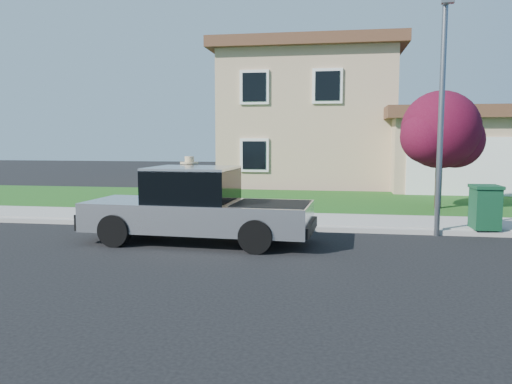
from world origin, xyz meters
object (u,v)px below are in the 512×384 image
at_px(pickup_truck, 197,207).
at_px(trash_bin, 485,207).
at_px(woman, 190,196).
at_px(ornamental_tree, 442,133).
at_px(street_lamp, 442,104).

relative_size(pickup_truck, trash_bin, 4.95).
bearing_deg(woman, ornamental_tree, -150.86).
bearing_deg(pickup_truck, street_lamp, 18.97).
bearing_deg(woman, street_lamp, 178.11).
relative_size(ornamental_tree, street_lamp, 0.68).
bearing_deg(pickup_truck, woman, 116.72).
distance_m(pickup_truck, street_lamp, 6.17).
height_order(trash_bin, street_lamp, street_lamp).
bearing_deg(woman, trash_bin, -179.22).
bearing_deg(pickup_truck, trash_bin, 19.53).
xyz_separation_m(woman, street_lamp, (6.02, 0.36, 2.24)).
bearing_deg(ornamental_tree, woman, -145.51).
height_order(woman, trash_bin, woman).
bearing_deg(ornamental_tree, street_lamp, -101.34).
xyz_separation_m(pickup_truck, woman, (-0.54, 1.21, 0.10)).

